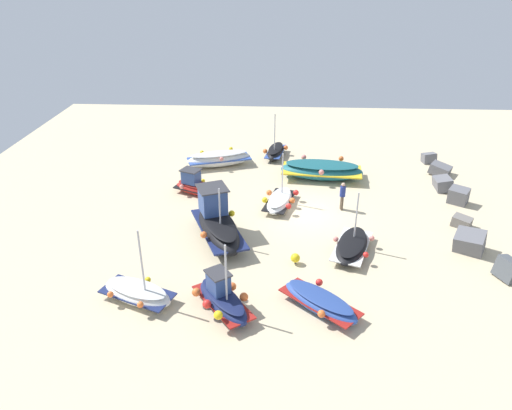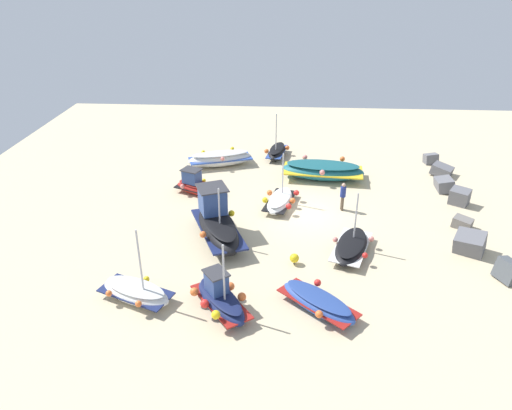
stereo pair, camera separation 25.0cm
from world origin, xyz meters
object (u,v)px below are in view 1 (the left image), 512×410
object	(u,v)px
fishing_boat_7	(280,200)
fishing_boat_9	(137,293)
fishing_boat_5	(219,159)
fishing_boat_6	(196,186)
fishing_boat_0	(322,170)
fishing_boat_3	(320,302)
mooring_buoy_0	(295,258)
fishing_boat_2	(218,224)
person_walking	(342,194)
fishing_boat_4	(222,299)
fishing_boat_8	(275,151)
fishing_boat_1	(352,246)

from	to	relation	value
fishing_boat_7	fishing_boat_9	distance (m)	10.74
fishing_boat_5	fishing_boat_6	world-z (taller)	fishing_boat_6
fishing_boat_0	fishing_boat_7	distance (m)	4.93
fishing_boat_3	mooring_buoy_0	xyz separation A→B (m)	(-3.25, -0.93, -0.06)
fishing_boat_2	mooring_buoy_0	xyz separation A→B (m)	(2.12, 3.90, -0.52)
fishing_boat_0	mooring_buoy_0	distance (m)	10.25
fishing_boat_0	mooring_buoy_0	size ratio (longest dim) A/B	10.11
person_walking	fishing_boat_3	bearing A→B (deg)	-110.96
fishing_boat_4	fishing_boat_6	xyz separation A→B (m)	(-10.79, -2.82, -0.02)
fishing_boat_4	fishing_boat_7	xyz separation A→B (m)	(-9.43, 2.26, -0.19)
fishing_boat_7	fishing_boat_8	bearing A→B (deg)	-163.05
fishing_boat_1	fishing_boat_2	distance (m)	6.75
fishing_boat_7	mooring_buoy_0	bearing A→B (deg)	21.74
fishing_boat_2	fishing_boat_6	xyz separation A→B (m)	(-5.19, -1.96, -0.32)
fishing_boat_6	person_walking	distance (m)	8.77
fishing_boat_2	mooring_buoy_0	bearing A→B (deg)	-141.34
fishing_boat_2	person_walking	world-z (taller)	fishing_boat_2
fishing_boat_9	person_walking	distance (m)	12.85
fishing_boat_0	fishing_boat_3	distance (m)	13.36
fishing_boat_3	person_walking	size ratio (longest dim) A/B	2.09
fishing_boat_4	fishing_boat_8	bearing A→B (deg)	-42.83
fishing_boat_3	fishing_boat_9	bearing A→B (deg)	-139.83
fishing_boat_8	mooring_buoy_0	size ratio (longest dim) A/B	6.15
fishing_boat_7	fishing_boat_8	size ratio (longest dim) A/B	1.04
fishing_boat_7	fishing_boat_0	bearing A→B (deg)	161.22
fishing_boat_1	fishing_boat_0	bearing A→B (deg)	-155.68
fishing_boat_6	fishing_boat_4	bearing A→B (deg)	128.09
fishing_boat_4	person_walking	bearing A→B (deg)	-68.83
fishing_boat_6	fishing_boat_7	world-z (taller)	fishing_boat_7
fishing_boat_2	fishing_boat_4	bearing A→B (deg)	165.97
fishing_boat_2	fishing_boat_7	size ratio (longest dim) A/B	1.49
fishing_boat_1	fishing_boat_4	distance (m)	7.42
fishing_boat_9	mooring_buoy_0	size ratio (longest dim) A/B	6.45
fishing_boat_2	mooring_buoy_0	distance (m)	4.47
fishing_boat_7	person_walking	size ratio (longest dim) A/B	2.08
fishing_boat_2	fishing_boat_6	distance (m)	5.55
fishing_boat_3	fishing_boat_5	distance (m)	16.20
fishing_boat_4	fishing_boat_7	world-z (taller)	fishing_boat_4
fishing_boat_6	fishing_boat_0	bearing A→B (deg)	-136.99
fishing_boat_0	fishing_boat_8	xyz separation A→B (m)	(-3.69, -3.05, -0.17)
fishing_boat_8	fishing_boat_4	bearing A→B (deg)	-176.14
fishing_boat_0	mooring_buoy_0	world-z (taller)	fishing_boat_0
fishing_boat_7	fishing_boat_8	xyz separation A→B (m)	(-7.81, -0.36, 0.06)
fishing_boat_0	fishing_boat_9	xyz separation A→B (m)	(13.12, -8.55, -0.19)
person_walking	fishing_boat_0	bearing A→B (deg)	91.54
fishing_boat_7	person_walking	world-z (taller)	fishing_boat_7
fishing_boat_4	fishing_boat_7	bearing A→B (deg)	-50.02
fishing_boat_1	fishing_boat_8	bearing A→B (deg)	-143.97
fishing_boat_5	person_walking	bearing A→B (deg)	-56.65
fishing_boat_0	fishing_boat_5	distance (m)	7.13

